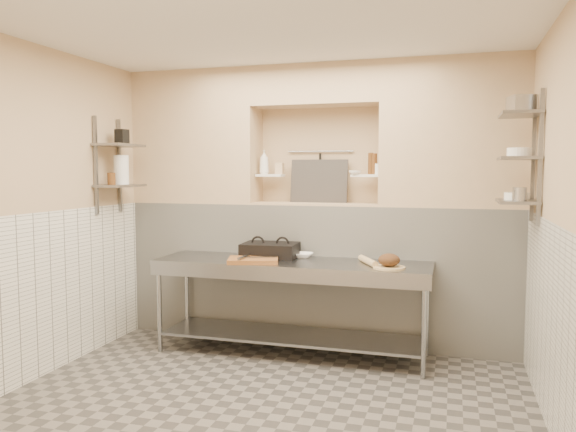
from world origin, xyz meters
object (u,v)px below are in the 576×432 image
at_px(rolling_pin, 368,261).
at_px(bread_loaf, 389,260).
at_px(mixing_bowl, 303,255).
at_px(jug_left, 121,170).
at_px(panini_press, 270,250).
at_px(bowl_alcove, 355,172).
at_px(bottle_soap, 264,162).
at_px(prep_table, 291,288).
at_px(cutting_board, 253,260).

bearing_deg(rolling_pin, bread_loaf, -35.94).
height_order(mixing_bowl, jug_left, jug_left).
bearing_deg(panini_press, mixing_bowl, 13.08).
distance_m(mixing_bowl, jug_left, 2.00).
bearing_deg(bowl_alcove, bottle_soap, 176.96).
distance_m(prep_table, cutting_board, 0.45).
bearing_deg(jug_left, bottle_soap, 27.69).
bearing_deg(bowl_alcove, rolling_pin, -66.69).
relative_size(panini_press, bottle_soap, 2.17).
distance_m(bread_loaf, jug_left, 2.77).
bearing_deg(jug_left, prep_table, 3.62).
bearing_deg(bread_loaf, jug_left, 179.66).
height_order(panini_press, cutting_board, panini_press).
bearing_deg(rolling_pin, bottle_soap, 155.51).
bearing_deg(bread_loaf, panini_press, 167.03).
distance_m(panini_press, jug_left, 1.69).
relative_size(bowl_alcove, jug_left, 0.42).
distance_m(panini_press, bread_loaf, 1.21).
height_order(prep_table, mixing_bowl, mixing_bowl).
height_order(bowl_alcove, jug_left, jug_left).
relative_size(rolling_pin, bottle_soap, 1.57).
xyz_separation_m(bottle_soap, bowl_alcove, (0.97, -0.05, -0.11)).
relative_size(rolling_pin, bread_loaf, 2.09).
bearing_deg(bottle_soap, jug_left, -152.31).
xyz_separation_m(rolling_pin, jug_left, (-2.45, -0.13, 0.83)).
bearing_deg(rolling_pin, panini_press, 172.84).
bearing_deg(mixing_bowl, cutting_board, -132.74).
bearing_deg(prep_table, rolling_pin, 1.94).
bearing_deg(prep_table, panini_press, 149.95).
distance_m(prep_table, bottle_soap, 1.40).
bearing_deg(jug_left, mixing_bowl, 10.94).
bearing_deg(cutting_board, jug_left, 177.69).
xyz_separation_m(panini_press, bread_loaf, (1.18, -0.27, 0.00)).
xyz_separation_m(mixing_bowl, rolling_pin, (0.67, -0.21, 0.01)).
relative_size(cutting_board, bowl_alcove, 3.75).
height_order(mixing_bowl, bottle_soap, bottle_soap).
distance_m(prep_table, jug_left, 2.06).
relative_size(cutting_board, jug_left, 1.59).
bearing_deg(rolling_pin, bowl_alcove, 113.31).
relative_size(prep_table, bottle_soap, 10.33).
xyz_separation_m(bread_loaf, bottle_soap, (-1.38, 0.69, 0.87)).
relative_size(prep_table, rolling_pin, 6.59).
xyz_separation_m(prep_table, bread_loaf, (0.93, -0.13, 0.33)).
height_order(bread_loaf, bottle_soap, bottle_soap).
relative_size(bottle_soap, bowl_alcove, 2.06).
bearing_deg(bread_loaf, mixing_bowl, 157.53).
height_order(panini_press, rolling_pin, panini_press).
bearing_deg(bowl_alcove, jug_left, -164.59).
height_order(prep_table, cutting_board, cutting_board).
relative_size(panini_press, jug_left, 1.89).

